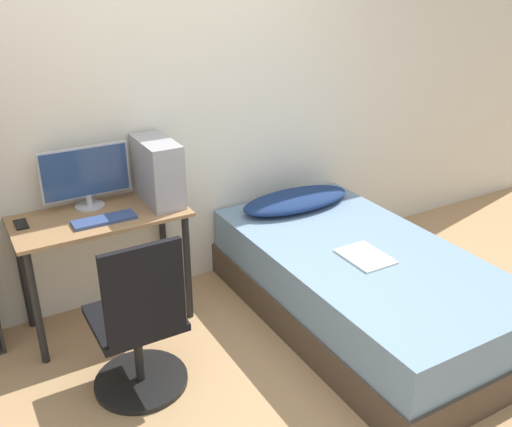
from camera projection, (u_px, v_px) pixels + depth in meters
name	position (u px, v px, depth m)	size (l,w,h in m)	color
ground_plane	(274.00, 409.00, 2.96)	(14.00, 14.00, 0.00)	tan
wall_back	(155.00, 111.00, 3.60)	(8.00, 0.05, 2.50)	silver
desk	(102.00, 235.00, 3.42)	(1.01, 0.51, 0.75)	#997047
office_chair	(140.00, 334.00, 2.95)	(0.51, 0.51, 0.94)	black
bed	(361.00, 285.00, 3.60)	(1.11, 2.04, 0.49)	#4C3D2D
pillow	(296.00, 200.00, 4.08)	(0.84, 0.36, 0.11)	navy
magazine	(365.00, 257.00, 3.42)	(0.24, 0.32, 0.01)	silver
monitor	(86.00, 175.00, 3.40)	(0.53, 0.18, 0.38)	#B7B7BC
keyboard	(104.00, 220.00, 3.28)	(0.36, 0.12, 0.02)	#33477A
pc_tower	(158.00, 171.00, 3.48)	(0.19, 0.42, 0.39)	#99999E
phone	(21.00, 224.00, 3.24)	(0.07, 0.14, 0.01)	black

